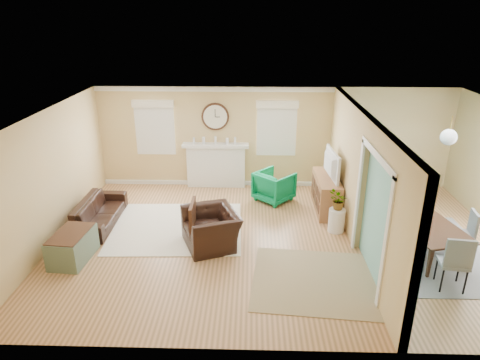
{
  "coord_description": "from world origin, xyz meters",
  "views": [
    {
      "loc": [
        -0.57,
        -7.6,
        4.34
      ],
      "look_at": [
        -0.8,
        0.3,
        1.2
      ],
      "focal_mm": 32.0,
      "sensor_mm": 36.0,
      "label": 1
    }
  ],
  "objects_px": {
    "sofa": "(99,212)",
    "credenza": "(326,193)",
    "dining_table": "(426,238)",
    "eames_chair": "(211,228)",
    "green_chair": "(274,186)"
  },
  "relations": [
    {
      "from": "green_chair",
      "to": "credenza",
      "type": "distance_m",
      "value": 1.27
    },
    {
      "from": "eames_chair",
      "to": "green_chair",
      "type": "height_order",
      "value": "green_chair"
    },
    {
      "from": "eames_chair",
      "to": "dining_table",
      "type": "xyz_separation_m",
      "value": [
        4.12,
        -0.15,
        -0.05
      ]
    },
    {
      "from": "credenza",
      "to": "dining_table",
      "type": "distance_m",
      "value": 2.46
    },
    {
      "from": "sofa",
      "to": "dining_table",
      "type": "height_order",
      "value": "dining_table"
    },
    {
      "from": "eames_chair",
      "to": "credenza",
      "type": "distance_m",
      "value": 3.04
    },
    {
      "from": "sofa",
      "to": "eames_chair",
      "type": "relative_size",
      "value": 1.69
    },
    {
      "from": "credenza",
      "to": "dining_table",
      "type": "bearing_deg",
      "value": -49.07
    },
    {
      "from": "dining_table",
      "to": "sofa",
      "type": "bearing_deg",
      "value": 69.16
    },
    {
      "from": "sofa",
      "to": "credenza",
      "type": "height_order",
      "value": "credenza"
    },
    {
      "from": "credenza",
      "to": "dining_table",
      "type": "height_order",
      "value": "credenza"
    },
    {
      "from": "eames_chair",
      "to": "sofa",
      "type": "bearing_deg",
      "value": -129.98
    },
    {
      "from": "green_chair",
      "to": "credenza",
      "type": "bearing_deg",
      "value": -159.37
    },
    {
      "from": "eames_chair",
      "to": "green_chair",
      "type": "bearing_deg",
      "value": 127.17
    },
    {
      "from": "sofa",
      "to": "dining_table",
      "type": "bearing_deg",
      "value": -98.68
    }
  ]
}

